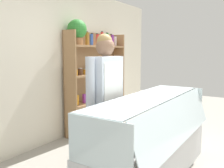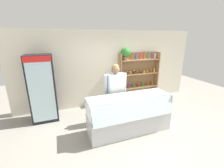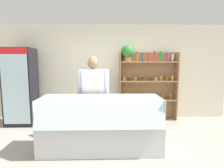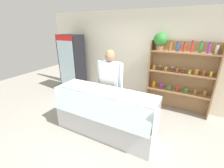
{
  "view_description": "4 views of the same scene",
  "coord_description": "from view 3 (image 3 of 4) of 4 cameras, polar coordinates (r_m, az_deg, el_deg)",
  "views": [
    {
      "loc": [
        -2.94,
        -1.07,
        1.55
      ],
      "look_at": [
        -0.32,
        0.61,
        1.14
      ],
      "focal_mm": 40.0,
      "sensor_mm": 36.0,
      "label": 1
    },
    {
      "loc": [
        -1.88,
        -3.07,
        2.45
      ],
      "look_at": [
        -0.48,
        0.69,
        1.2
      ],
      "focal_mm": 24.0,
      "sensor_mm": 36.0,
      "label": 2
    },
    {
      "loc": [
        -0.08,
        -3.02,
        1.63
      ],
      "look_at": [
        0.0,
        0.58,
        1.19
      ],
      "focal_mm": 28.0,
      "sensor_mm": 36.0,
      "label": 3
    },
    {
      "loc": [
        1.23,
        -2.3,
        2.27
      ],
      "look_at": [
        -0.41,
        0.79,
        0.9
      ],
      "focal_mm": 24.0,
      "sensor_mm": 36.0,
      "label": 4
    }
  ],
  "objects": [
    {
      "name": "drinks_fridge",
      "position": [
        5.13,
        -27.64,
        -0.82
      ],
      "size": [
        0.73,
        0.58,
        2.0
      ],
      "color": "black",
      "rests_on": "ground"
    },
    {
      "name": "back_wall",
      "position": [
        5.12,
        -0.47,
        3.89
      ],
      "size": [
        6.8,
        0.1,
        2.7
      ],
      "primitive_type": "cube",
      "color": "silver",
      "rests_on": "ground"
    },
    {
      "name": "shelving_unit",
      "position": [
        5.02,
        10.23,
        2.4
      ],
      "size": [
        1.63,
        0.34,
        2.1
      ],
      "color": "#9E754C",
      "rests_on": "ground"
    },
    {
      "name": "shop_clerk",
      "position": [
        3.73,
        -6.11,
        -1.8
      ],
      "size": [
        0.67,
        0.25,
        1.76
      ],
      "color": "#2D2D38",
      "rests_on": "ground"
    },
    {
      "name": "ground_plane",
      "position": [
        3.43,
        0.17,
        -21.35
      ],
      "size": [
        12.0,
        12.0,
        0.0
      ],
      "primitive_type": "plane",
      "color": "gray"
    },
    {
      "name": "deli_display_case",
      "position": [
        3.39,
        -3.73,
        -15.83
      ],
      "size": [
        2.2,
        0.77,
        1.01
      ],
      "color": "silver",
      "rests_on": "ground"
    }
  ]
}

